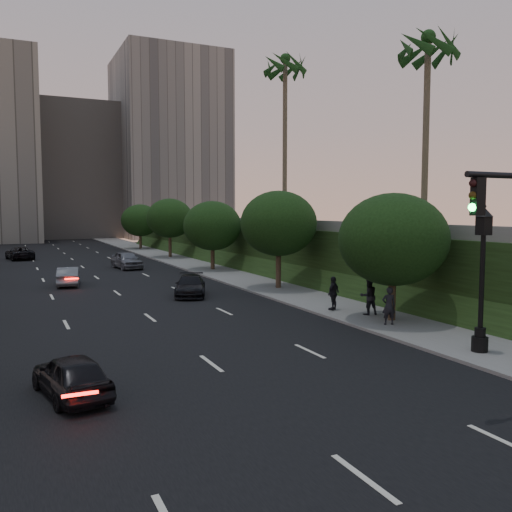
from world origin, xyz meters
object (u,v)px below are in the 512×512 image
sedan_mid_left (68,276)px  sedan_near_left (71,375)px  street_lamp (482,285)px  sedan_far_left (20,253)px  sedan_far_right (127,260)px  pedestrian_b (368,296)px  pedestrian_c (333,293)px  sedan_near_right (190,286)px  pedestrian_a (389,306)px

sedan_mid_left → sedan_near_left: bearing=92.8°
street_lamp → sedan_far_left: (-14.79, 50.04, -1.93)m
sedan_far_right → pedestrian_b: bearing=-83.7°
sedan_far_left → pedestrian_b: size_ratio=2.66×
sedan_far_left → pedestrian_c: bearing=99.9°
sedan_near_right → sedan_far_left: bearing=125.9°
sedan_near_left → sedan_near_right: sedan_near_right is taller
sedan_far_right → pedestrian_c: (5.61, -26.37, 0.22)m
sedan_far_left → sedan_far_right: 16.73m
street_lamp → pedestrian_a: 5.50m
sedan_mid_left → sedan_near_right: size_ratio=0.92×
sedan_near_left → sedan_far_left: sedan_far_left is taller
sedan_near_left → pedestrian_b: bearing=-168.9°
sedan_near_right → sedan_far_right: 17.85m
pedestrian_b → street_lamp: bearing=94.4°
sedan_far_left → sedan_near_left: bearing=80.8°
sedan_near_left → pedestrian_b: (14.89, 6.04, 0.46)m
street_lamp → pedestrian_a: (-0.05, 5.26, -1.61)m
street_lamp → sedan_near_left: size_ratio=1.48×
sedan_far_left → sedan_far_right: (8.83, -14.21, 0.11)m
sedan_far_right → pedestrian_a: pedestrian_a is taller
sedan_near_right → pedestrian_c: 9.97m
street_lamp → sedan_far_right: bearing=99.4°
sedan_far_left → sedan_far_right: bearing=112.1°
sedan_mid_left → pedestrian_a: pedestrian_a is taller
sedan_near_left → pedestrian_a: 14.77m
street_lamp → sedan_mid_left: size_ratio=1.36×
pedestrian_a → pedestrian_b: size_ratio=0.92×
sedan_far_right → pedestrian_a: (5.90, -30.57, 0.21)m
sedan_near_left → sedan_near_right: bearing=-129.3°
sedan_near_left → sedan_mid_left: sedan_mid_left is taller
pedestrian_c → sedan_near_right: bearing=-88.4°
sedan_mid_left → sedan_far_right: bearing=-113.8°
street_lamp → sedan_mid_left: 28.82m
street_lamp → sedan_far_left: 52.21m
sedan_near_left → pedestrian_b: size_ratio=1.98×
sedan_near_right → sedan_far_right: bearing=111.2°
sedan_near_right → street_lamp: bearing=-53.2°
sedan_far_left → pedestrian_c: 43.07m
sedan_mid_left → sedan_near_right: (6.52, -8.13, -0.03)m
street_lamp → pedestrian_b: (0.54, 7.62, -1.53)m
sedan_far_left → sedan_far_right: size_ratio=1.06×
sedan_far_left → street_lamp: bearing=96.7°
pedestrian_c → pedestrian_a: bearing=64.4°
street_lamp → pedestrian_b: size_ratio=2.95×
sedan_far_right → pedestrian_a: bearing=-85.7°
sedan_far_right → sedan_far_left: bearing=115.2°
sedan_near_right → pedestrian_a: 13.85m
sedan_mid_left → pedestrian_c: bearing=133.2°
sedan_near_left → sedan_mid_left: bearing=-106.4°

